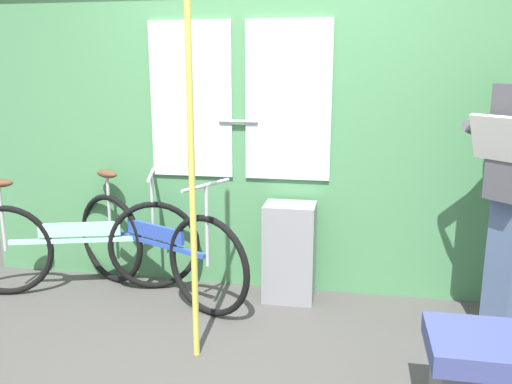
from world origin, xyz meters
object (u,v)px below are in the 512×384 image
object	(u,v)px
trash_bin_by_wall	(289,252)
bench_seat_corner	(505,381)
bicycle_near_door	(155,248)
handrail_pole	(191,149)
bicycle_leaning_behind	(79,245)

from	to	relation	value
trash_bin_by_wall	bench_seat_corner	bearing A→B (deg)	-47.61
bicycle_near_door	handrail_pole	world-z (taller)	handrail_pole
bicycle_near_door	bench_seat_corner	xyz separation A→B (m)	(2.08, -1.10, -0.13)
bicycle_near_door	trash_bin_by_wall	size ratio (longest dim) A/B	2.19
bicycle_near_door	bicycle_leaning_behind	xyz separation A→B (m)	(-0.57, -0.02, -0.01)
bicycle_leaning_behind	bench_seat_corner	distance (m)	2.86
trash_bin_by_wall	bench_seat_corner	size ratio (longest dim) A/B	1.00
bench_seat_corner	handrail_pole	bearing A→B (deg)	166.55
trash_bin_by_wall	bench_seat_corner	xyz separation A→B (m)	(1.14, -1.24, -0.11)
handrail_pole	bench_seat_corner	world-z (taller)	handrail_pole
bicycle_near_door	trash_bin_by_wall	world-z (taller)	bicycle_near_door
bicycle_near_door	bicycle_leaning_behind	world-z (taller)	bicycle_near_door
handrail_pole	bicycle_near_door	bearing A→B (deg)	125.61
bicycle_leaning_behind	handrail_pole	bearing A→B (deg)	-49.65
trash_bin_by_wall	handrail_pole	bearing A→B (deg)	-116.02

